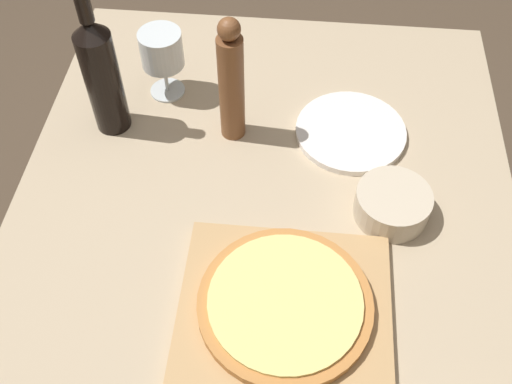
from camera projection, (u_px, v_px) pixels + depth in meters
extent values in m
plane|color=#4C3D2D|center=(260.00, 372.00, 1.69)|extent=(12.00, 12.00, 0.00)
cube|color=tan|center=(262.00, 228.00, 1.12)|extent=(0.96, 1.23, 0.03)
cylinder|color=brown|center=(137.00, 132.00, 1.77)|extent=(0.06, 0.06, 0.71)
cylinder|color=brown|center=(422.00, 152.00, 1.72)|extent=(0.06, 0.06, 0.71)
cube|color=tan|center=(285.00, 309.00, 0.99)|extent=(0.35, 0.31, 0.02)
cylinder|color=#BC7A3D|center=(285.00, 304.00, 0.97)|extent=(0.29, 0.29, 0.02)
cylinder|color=#EAD67A|center=(285.00, 301.00, 0.97)|extent=(0.25, 0.25, 0.01)
cylinder|color=black|center=(104.00, 83.00, 1.17)|extent=(0.07, 0.07, 0.23)
cone|color=black|center=(89.00, 28.00, 1.07)|extent=(0.07, 0.07, 0.03)
cylinder|color=black|center=(82.00, 2.00, 1.03)|extent=(0.03, 0.03, 0.08)
cylinder|color=brown|center=(232.00, 89.00, 1.15)|extent=(0.05, 0.05, 0.24)
sphere|color=brown|center=(229.00, 29.00, 1.04)|extent=(0.04, 0.04, 0.04)
cylinder|color=silver|center=(168.00, 90.00, 1.32)|extent=(0.08, 0.08, 0.00)
cylinder|color=silver|center=(166.00, 77.00, 1.29)|extent=(0.01, 0.01, 0.07)
cylinder|color=silver|center=(161.00, 49.00, 1.23)|extent=(0.09, 0.09, 0.08)
cylinder|color=beige|center=(392.00, 204.00, 1.10)|extent=(0.14, 0.14, 0.06)
cylinder|color=white|center=(351.00, 132.00, 1.24)|extent=(0.23, 0.23, 0.01)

